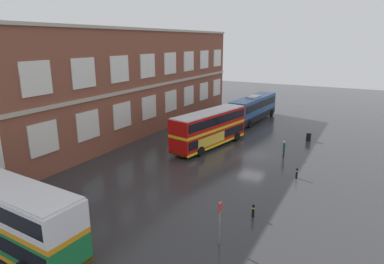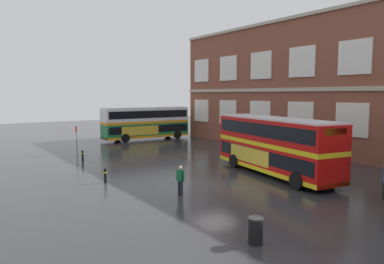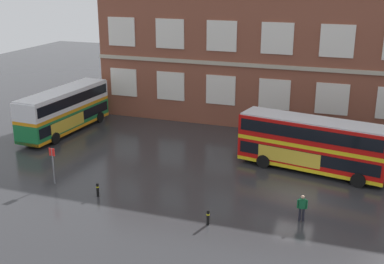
{
  "view_description": "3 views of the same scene",
  "coord_description": "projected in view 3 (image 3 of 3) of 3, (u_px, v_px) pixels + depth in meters",
  "views": [
    {
      "loc": [
        -32.69,
        -10.22,
        11.75
      ],
      "look_at": [
        -9.15,
        2.41,
        4.36
      ],
      "focal_mm": 31.13,
      "sensor_mm": 36.0,
      "label": 1
    },
    {
      "loc": [
        17.16,
        -14.02,
        5.7
      ],
      "look_at": [
        -5.2,
        1.97,
        2.79
      ],
      "focal_mm": 33.26,
      "sensor_mm": 36.0,
      "label": 2
    },
    {
      "loc": [
        3.65,
        -30.87,
        14.48
      ],
      "look_at": [
        -8.38,
        2.77,
        2.89
      ],
      "focal_mm": 46.55,
      "sensor_mm": 36.0,
      "label": 3
    }
  ],
  "objects": [
    {
      "name": "bus_stand_flag",
      "position": [
        53.0,
        162.0,
        35.01
      ],
      "size": [
        0.44,
        0.1,
        2.7
      ],
      "color": "slate",
      "rests_on": "ground"
    },
    {
      "name": "ground_plane",
      "position": [
        300.0,
        186.0,
        35.08
      ],
      "size": [
        120.0,
        120.0,
        0.0
      ],
      "primitive_type": "plane",
      "color": "#2B2B2D"
    },
    {
      "name": "double_decker_near",
      "position": [
        65.0,
        110.0,
        46.38
      ],
      "size": [
        3.3,
        11.12,
        4.07
      ],
      "color": "#197038",
      "rests_on": "ground"
    },
    {
      "name": "double_decker_middle",
      "position": [
        312.0,
        144.0,
        37.2
      ],
      "size": [
        11.29,
        4.59,
        4.07
      ],
      "color": "red",
      "rests_on": "ground"
    },
    {
      "name": "safety_bollard_west",
      "position": [
        98.0,
        189.0,
        33.4
      ],
      "size": [
        0.19,
        0.19,
        0.95
      ],
      "color": "black",
      "rests_on": "ground"
    },
    {
      "name": "brick_terminal_building",
      "position": [
        338.0,
        60.0,
        47.11
      ],
      "size": [
        46.65,
        8.19,
        13.14
      ],
      "color": "brown",
      "rests_on": "ground"
    },
    {
      "name": "waiting_passenger",
      "position": [
        302.0,
        207.0,
        29.96
      ],
      "size": [
        0.64,
        0.3,
        1.7
      ],
      "color": "black",
      "rests_on": "ground"
    },
    {
      "name": "safety_bollard_east",
      "position": [
        208.0,
        217.0,
        29.64
      ],
      "size": [
        0.19,
        0.19,
        0.95
      ],
      "color": "black",
      "rests_on": "ground"
    }
  ]
}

